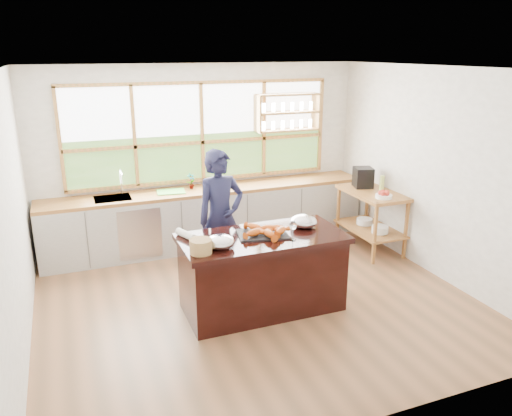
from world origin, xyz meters
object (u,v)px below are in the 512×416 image
island (262,272)px  cook (221,218)px  wicker_basket (201,246)px  espresso_machine (363,177)px

island → cook: size_ratio=1.06×
wicker_basket → espresso_machine: bearing=28.4°
cook → island: bearing=-85.5°
cook → espresso_machine: cook is taller
cook → wicker_basket: size_ratio=7.55×
cook → espresso_machine: (2.41, 0.53, 0.18)m
island → wicker_basket: wicker_basket is taller
island → cook: bearing=104.9°
island → cook: 0.96m
cook → wicker_basket: bearing=-127.5°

